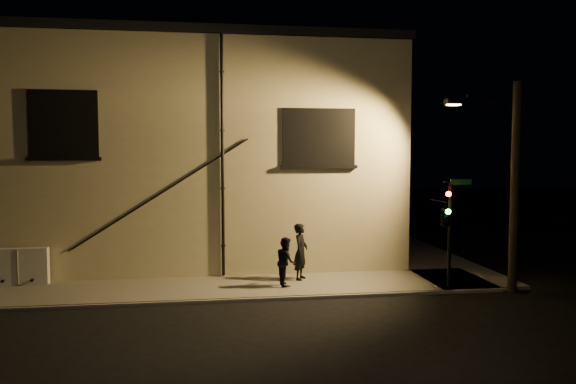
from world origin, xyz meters
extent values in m
plane|color=black|center=(0.00, 0.00, 0.00)|extent=(90.00, 90.00, 0.00)
cube|color=#65645B|center=(-3.00, 1.50, 0.06)|extent=(20.00, 3.00, 0.12)
cube|color=#65645B|center=(6.50, 8.00, 0.06)|extent=(3.00, 16.00, 0.12)
cube|color=#C6BD8E|center=(-3.00, 9.00, 4.25)|extent=(16.00, 12.00, 8.50)
cube|color=black|center=(-3.00, 9.00, 8.65)|extent=(16.20, 12.20, 0.30)
cube|color=black|center=(-7.00, 2.98, 5.40)|extent=(2.20, 0.10, 2.20)
cube|color=black|center=(-7.00, 3.00, 5.40)|extent=(1.98, 0.05, 1.98)
cube|color=black|center=(1.60, 2.98, 5.00)|extent=(2.60, 0.10, 2.00)
cube|color=#A5B28C|center=(1.60, 3.00, 5.00)|extent=(2.38, 0.05, 1.78)
cylinder|color=black|center=(-1.80, 2.92, 4.31)|extent=(0.11, 0.11, 8.30)
cylinder|color=black|center=(-4.00, 2.95, 3.00)|extent=(5.96, 0.04, 3.75)
cylinder|color=black|center=(-3.88, 2.95, 3.06)|extent=(5.96, 0.04, 3.75)
cube|color=silver|center=(-8.46, 2.70, 0.72)|extent=(1.84, 0.31, 1.21)
imported|color=black|center=(0.79, 2.07, 1.08)|extent=(0.72, 0.83, 1.91)
imported|color=black|center=(0.16, 1.29, 0.91)|extent=(0.62, 0.79, 1.58)
cylinder|color=black|center=(5.32, 0.30, 1.79)|extent=(0.12, 0.12, 3.34)
imported|color=black|center=(5.10, 0.18, 2.50)|extent=(0.54, 2.03, 0.81)
sphere|color=#FF140C|center=(5.12, 0.00, 3.15)|extent=(0.17, 0.17, 0.17)
sphere|color=#14FF3F|center=(5.12, 0.00, 2.60)|extent=(0.17, 0.17, 0.17)
cube|color=#0C4C1E|center=(5.67, 0.30, 3.51)|extent=(0.70, 0.03, 0.18)
cylinder|color=black|center=(7.28, -0.12, 3.33)|extent=(0.28, 0.28, 6.67)
cylinder|color=black|center=(6.48, 0.43, 6.20)|extent=(1.70, 0.93, 0.10)
cube|color=black|center=(5.68, 0.98, 6.11)|extent=(0.55, 0.28, 0.18)
cube|color=#FFC672|center=(5.68, 0.98, 6.01)|extent=(0.42, 0.20, 0.04)
camera|label=1|loc=(-2.48, -16.53, 4.52)|focal=35.00mm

